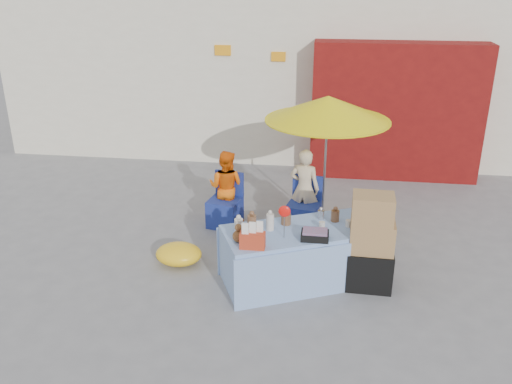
# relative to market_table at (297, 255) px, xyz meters

# --- Properties ---
(ground) EXTENTS (80.00, 80.00, 0.00)m
(ground) POSITION_rel_market_table_xyz_m (-0.61, -0.02, -0.39)
(ground) COLOR slate
(ground) RESTS_ON ground
(backdrop) EXTENTS (14.00, 8.00, 7.80)m
(backdrop) POSITION_rel_market_table_xyz_m (-0.09, 7.50, 2.72)
(backdrop) COLOR silver
(backdrop) RESTS_ON ground
(market_table) EXTENTS (2.15, 1.63, 1.18)m
(market_table) POSITION_rel_market_table_xyz_m (0.00, 0.00, 0.00)
(market_table) COLOR #8BA7DF
(market_table) RESTS_ON ground
(chair_left) EXTENTS (0.57, 0.56, 0.85)m
(chair_left) POSITION_rel_market_table_xyz_m (-1.25, 1.53, -0.13)
(chair_left) COLOR navy
(chair_left) RESTS_ON ground
(chair_right) EXTENTS (0.57, 0.56, 0.85)m
(chair_right) POSITION_rel_market_table_xyz_m (0.00, 1.53, -0.13)
(chair_right) COLOR navy
(chair_right) RESTS_ON ground
(vendor_orange) EXTENTS (0.67, 0.57, 1.21)m
(vendor_orange) POSITION_rel_market_table_xyz_m (-1.25, 1.67, 0.22)
(vendor_orange) COLOR orange
(vendor_orange) RESTS_ON ground
(vendor_beige) EXTENTS (0.52, 0.40, 1.29)m
(vendor_beige) POSITION_rel_market_table_xyz_m (-0.00, 1.67, 0.26)
(vendor_beige) COLOR beige
(vendor_beige) RESTS_ON ground
(umbrella) EXTENTS (1.90, 1.90, 2.09)m
(umbrella) POSITION_rel_market_table_xyz_m (0.30, 1.82, 1.51)
(umbrella) COLOR gray
(umbrella) RESTS_ON ground
(box_stack) EXTENTS (0.59, 0.49, 1.29)m
(box_stack) POSITION_rel_market_table_xyz_m (0.93, 0.01, 0.21)
(box_stack) COLOR black
(box_stack) RESTS_ON ground
(tarp_bundle) EXTENTS (0.78, 0.71, 0.29)m
(tarp_bundle) POSITION_rel_market_table_xyz_m (-1.67, 0.23, -0.24)
(tarp_bundle) COLOR yellow
(tarp_bundle) RESTS_ON ground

